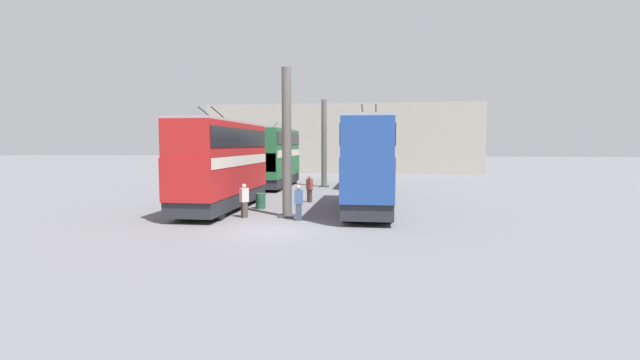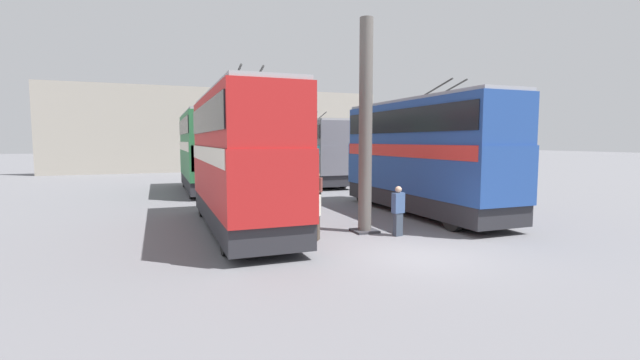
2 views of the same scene
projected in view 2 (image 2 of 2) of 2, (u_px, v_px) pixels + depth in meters
The scene contains 12 objects.
ground_plane at pixel (420, 256), 12.43m from camera, with size 240.00×240.00×0.00m, color slate.
depot_back_wall at pixel (225, 130), 46.71m from camera, with size 0.50×36.00×9.04m.
support_column_near at pixel (365, 131), 15.39m from camera, with size 0.87×0.87×7.67m.
support_column_far at pixel (263, 136), 30.22m from camera, with size 0.87×0.87×7.67m.
bus_left_near at pixel (422, 149), 19.37m from camera, with size 10.48×2.54×5.81m.
bus_left_far at pixel (310, 148), 33.55m from camera, with size 11.33×2.54×5.46m.
bus_right_mid at pixel (240, 153), 15.81m from camera, with size 9.95×2.54×5.72m.
bus_right_far at pixel (204, 147), 27.98m from camera, with size 9.59×2.54×5.82m.
person_by_right_row at pixel (316, 213), 14.36m from camera, with size 0.48×0.45×1.76m.
person_aisle_midway at pixel (318, 190), 21.05m from camera, with size 0.46×0.47×1.77m.
person_aisle_foreground at pixel (398, 210), 14.99m from camera, with size 0.31×0.45×1.76m.
oil_drum at pixel (289, 212), 17.33m from camera, with size 0.60×0.60×0.91m.
Camera 2 is at (-10.34, 7.05, 3.35)m, focal length 24.00 mm.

